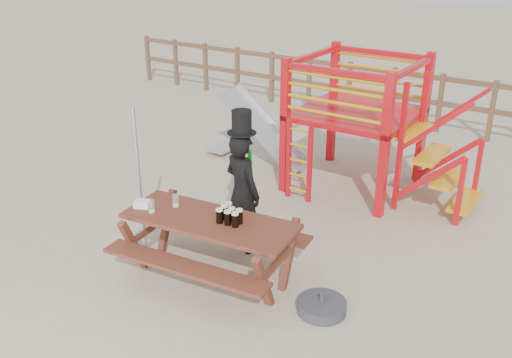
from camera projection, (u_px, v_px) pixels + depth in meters
ground at (202, 286)px, 6.60m from camera, size 60.00×60.00×0.00m
back_fence at (416, 93)px, 11.64m from camera, size 15.09×0.09×1.20m
playground_fort at (351, 121)px, 8.84m from camera, size 4.71×1.84×2.10m
picnic_table at (210, 241)px, 6.57m from camera, size 2.15×1.61×0.78m
man_with_hat at (242, 189)px, 7.08m from camera, size 0.65×0.51×1.85m
metal_pole at (139, 180)px, 7.06m from camera, size 0.04×0.04×1.88m
parasol_base at (322, 306)px, 6.13m from camera, size 0.54×0.54×0.23m
paper_bag at (142, 204)px, 6.72m from camera, size 0.22×0.20×0.08m
stout_pints at (229, 215)px, 6.36m from camera, size 0.29×0.27×0.17m
empty_glasses at (164, 204)px, 6.66m from camera, size 0.21×0.35×0.15m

